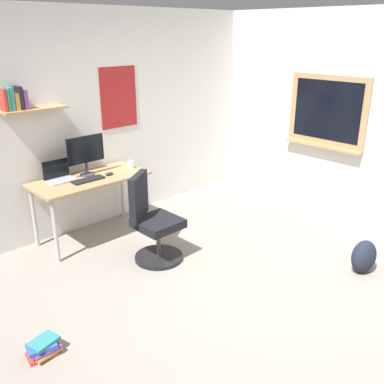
{
  "coord_description": "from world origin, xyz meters",
  "views": [
    {
      "loc": [
        -2.77,
        -2.12,
        2.33
      ],
      "look_at": [
        -0.06,
        0.72,
        0.85
      ],
      "focal_mm": 40.27,
      "sensor_mm": 36.0,
      "label": 1
    }
  ],
  "objects_px": {
    "desk": "(90,184)",
    "office_chair": "(152,224)",
    "computer_mouse": "(109,174)",
    "coffee_mug": "(131,164)",
    "backpack": "(364,256)",
    "keyboard": "(88,180)",
    "monitor_primary": "(86,153)",
    "laptop": "(59,176)",
    "book_stack_on_floor": "(43,348)"
  },
  "relations": [
    {
      "from": "desk",
      "to": "office_chair",
      "type": "bearing_deg",
      "value": -78.71
    },
    {
      "from": "computer_mouse",
      "to": "coffee_mug",
      "type": "height_order",
      "value": "coffee_mug"
    },
    {
      "from": "coffee_mug",
      "to": "backpack",
      "type": "xyz_separation_m",
      "value": [
        1.0,
        -2.56,
        -0.62
      ]
    },
    {
      "from": "keyboard",
      "to": "backpack",
      "type": "bearing_deg",
      "value": -57.06
    },
    {
      "from": "keyboard",
      "to": "monitor_primary",
      "type": "bearing_deg",
      "value": 60.96
    },
    {
      "from": "computer_mouse",
      "to": "backpack",
      "type": "distance_m",
      "value": 2.91
    },
    {
      "from": "desk",
      "to": "laptop",
      "type": "xyz_separation_m",
      "value": [
        -0.3,
        0.15,
        0.14
      ]
    },
    {
      "from": "office_chair",
      "to": "monitor_primary",
      "type": "bearing_deg",
      "value": 98.32
    },
    {
      "from": "keyboard",
      "to": "computer_mouse",
      "type": "bearing_deg",
      "value": 0.0
    },
    {
      "from": "office_chair",
      "to": "laptop",
      "type": "height_order",
      "value": "laptop"
    },
    {
      "from": "laptop",
      "to": "coffee_mug",
      "type": "xyz_separation_m",
      "value": [
        0.86,
        -0.18,
        -0.01
      ]
    },
    {
      "from": "desk",
      "to": "keyboard",
      "type": "relative_size",
      "value": 3.57
    },
    {
      "from": "backpack",
      "to": "computer_mouse",
      "type": "bearing_deg",
      "value": 118.22
    },
    {
      "from": "laptop",
      "to": "computer_mouse",
      "type": "relative_size",
      "value": 2.98
    },
    {
      "from": "computer_mouse",
      "to": "coffee_mug",
      "type": "xyz_separation_m",
      "value": [
        0.35,
        0.05,
        0.03
      ]
    },
    {
      "from": "office_chair",
      "to": "computer_mouse",
      "type": "distance_m",
      "value": 0.89
    },
    {
      "from": "laptop",
      "to": "keyboard",
      "type": "bearing_deg",
      "value": -44.43
    },
    {
      "from": "computer_mouse",
      "to": "backpack",
      "type": "relative_size",
      "value": 0.3
    },
    {
      "from": "monitor_primary",
      "to": "backpack",
      "type": "bearing_deg",
      "value": -60.4
    },
    {
      "from": "coffee_mug",
      "to": "laptop",
      "type": "bearing_deg",
      "value": 168.36
    },
    {
      "from": "desk",
      "to": "keyboard",
      "type": "bearing_deg",
      "value": -130.28
    },
    {
      "from": "desk",
      "to": "monitor_primary",
      "type": "xyz_separation_m",
      "value": [
        0.03,
        0.1,
        0.35
      ]
    },
    {
      "from": "office_chair",
      "to": "coffee_mug",
      "type": "bearing_deg",
      "value": 66.22
    },
    {
      "from": "monitor_primary",
      "to": "backpack",
      "type": "relative_size",
      "value": 1.36
    },
    {
      "from": "computer_mouse",
      "to": "book_stack_on_floor",
      "type": "relative_size",
      "value": 0.4
    },
    {
      "from": "desk",
      "to": "backpack",
      "type": "relative_size",
      "value": 3.87
    },
    {
      "from": "computer_mouse",
      "to": "monitor_primary",
      "type": "bearing_deg",
      "value": 135.37
    },
    {
      "from": "laptop",
      "to": "coffee_mug",
      "type": "relative_size",
      "value": 3.37
    },
    {
      "from": "monitor_primary",
      "to": "office_chair",
      "type": "bearing_deg",
      "value": -81.68
    },
    {
      "from": "book_stack_on_floor",
      "to": "coffee_mug",
      "type": "bearing_deg",
      "value": 37.1
    },
    {
      "from": "keyboard",
      "to": "computer_mouse",
      "type": "distance_m",
      "value": 0.28
    },
    {
      "from": "backpack",
      "to": "book_stack_on_floor",
      "type": "bearing_deg",
      "value": 159.38
    },
    {
      "from": "desk",
      "to": "book_stack_on_floor",
      "type": "relative_size",
      "value": 5.08
    },
    {
      "from": "office_chair",
      "to": "keyboard",
      "type": "xyz_separation_m",
      "value": [
        -0.24,
        0.82,
        0.35
      ]
    },
    {
      "from": "office_chair",
      "to": "coffee_mug",
      "type": "distance_m",
      "value": 1.02
    },
    {
      "from": "backpack",
      "to": "coffee_mug",
      "type": "bearing_deg",
      "value": 111.34
    },
    {
      "from": "desk",
      "to": "office_chair",
      "type": "distance_m",
      "value": 0.95
    },
    {
      "from": "desk",
      "to": "laptop",
      "type": "relative_size",
      "value": 4.26
    },
    {
      "from": "desk",
      "to": "keyboard",
      "type": "height_order",
      "value": "keyboard"
    },
    {
      "from": "book_stack_on_floor",
      "to": "desk",
      "type": "bearing_deg",
      "value": 47.37
    },
    {
      "from": "office_chair",
      "to": "monitor_primary",
      "type": "height_order",
      "value": "monitor_primary"
    },
    {
      "from": "laptop",
      "to": "monitor_primary",
      "type": "distance_m",
      "value": 0.4
    },
    {
      "from": "computer_mouse",
      "to": "backpack",
      "type": "xyz_separation_m",
      "value": [
        1.35,
        -2.51,
        -0.59
      ]
    },
    {
      "from": "laptop",
      "to": "monitor_primary",
      "type": "bearing_deg",
      "value": -8.3
    },
    {
      "from": "office_chair",
      "to": "backpack",
      "type": "distance_m",
      "value": 2.2
    },
    {
      "from": "laptop",
      "to": "monitor_primary",
      "type": "xyz_separation_m",
      "value": [
        0.33,
        -0.05,
        0.22
      ]
    },
    {
      "from": "laptop",
      "to": "book_stack_on_floor",
      "type": "xyz_separation_m",
      "value": [
        -1.07,
        -1.64,
        -0.74
      ]
    },
    {
      "from": "laptop",
      "to": "keyboard",
      "type": "relative_size",
      "value": 0.84
    },
    {
      "from": "office_chair",
      "to": "coffee_mug",
      "type": "height_order",
      "value": "office_chair"
    },
    {
      "from": "keyboard",
      "to": "coffee_mug",
      "type": "relative_size",
      "value": 4.02
    }
  ]
}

